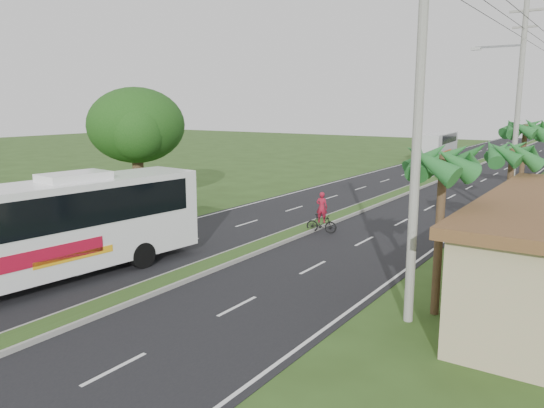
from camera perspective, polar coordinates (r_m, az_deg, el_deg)
The scene contains 14 objects.
ground at distance 19.78m, azimuth -11.92°, elevation -8.68°, with size 180.00×180.00×0.00m, color #2D471A.
road_asphalt at distance 36.17m, azimuth 11.29°, elevation 0.17°, with size 14.00×160.00×0.02m, color black.
median_strip at distance 36.15m, azimuth 11.29°, elevation 0.31°, with size 1.20×160.00×0.18m.
lane_edge_left at distance 39.16m, azimuth 2.21°, elevation 1.15°, with size 0.12×160.00×0.01m, color silver.
lane_edge_right at distance 34.24m, azimuth 21.69°, elevation -0.99°, with size 0.12×160.00×0.01m, color silver.
palm_verge_a at distance 16.64m, azimuth 17.95°, elevation 4.17°, with size 2.40×2.40×5.45m.
palm_verge_b at distance 25.35m, azimuth 24.44°, elevation 4.93°, with size 2.40×2.40×5.05m.
palm_verge_c at distance 32.30m, azimuth 25.59°, elevation 7.24°, with size 2.40×2.40×5.85m.
shade_tree at distance 34.41m, azimuth -14.51°, elevation 7.93°, with size 6.30×6.00×7.54m.
utility_pole_a at distance 15.76m, azimuth 15.37°, elevation 7.38°, with size 1.60×0.28×11.00m.
utility_pole_b at distance 31.33m, azimuth 24.89°, elevation 9.30°, with size 3.20×0.28×12.00m.
coach_bus_main at distance 20.85m, azimuth -22.98°, elevation -2.07°, with size 3.80×12.48×3.97m.
coach_bus_far at distance 65.79m, azimuth 17.45°, elevation 6.11°, with size 3.16×10.98×3.16m.
motorcyclist at distance 27.09m, azimuth 5.35°, elevation -1.54°, with size 1.64×0.80×2.13m.
Camera 1 is at (13.50, -12.92, 6.48)m, focal length 35.00 mm.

